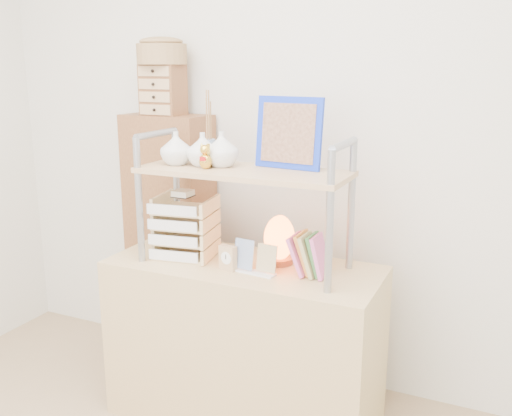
{
  "coord_description": "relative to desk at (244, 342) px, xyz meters",
  "views": [
    {
      "loc": [
        1.04,
        -0.92,
        1.59
      ],
      "look_at": [
        0.06,
        1.2,
        1.01
      ],
      "focal_mm": 40.0,
      "sensor_mm": 36.0,
      "label": 1
    }
  ],
  "objects": [
    {
      "name": "room_shell",
      "position": [
        0.0,
        -0.81,
        1.32
      ],
      "size": [
        3.42,
        3.41,
        2.61
      ],
      "color": "silver",
      "rests_on": "ground"
    },
    {
      "name": "desk",
      "position": [
        0.0,
        0.0,
        0.0
      ],
      "size": [
        1.2,
        0.5,
        0.75
      ],
      "primitive_type": "cube",
      "color": "tan",
      "rests_on": "ground"
    },
    {
      "name": "cabinet",
      "position": [
        -0.62,
        0.37,
        0.3
      ],
      "size": [
        0.46,
        0.27,
        1.35
      ],
      "primitive_type": "cube",
      "rotation": [
        0.0,
        0.0,
        -0.06
      ],
      "color": "brown",
      "rests_on": "ground"
    },
    {
      "name": "hutch",
      "position": [
        -0.05,
        0.01,
        0.8
      ],
      "size": [
        0.9,
        0.34,
        0.72
      ],
      "color": "#9397A0",
      "rests_on": "desk"
    },
    {
      "name": "letter_tray",
      "position": [
        -0.29,
        -0.01,
        0.5
      ],
      "size": [
        0.28,
        0.27,
        0.31
      ],
      "color": "tan",
      "rests_on": "desk"
    },
    {
      "name": "salt_lamp",
      "position": [
        0.14,
        0.08,
        0.49
      ],
      "size": [
        0.14,
        0.13,
        0.22
      ],
      "color": "brown",
      "rests_on": "desk"
    },
    {
      "name": "desk_clock",
      "position": [
        -0.03,
        -0.09,
        0.43
      ],
      "size": [
        0.08,
        0.05,
        0.11
      ],
      "color": "tan",
      "rests_on": "desk"
    },
    {
      "name": "postcard_stand",
      "position": [
        0.09,
        -0.08,
        0.41
      ],
      "size": [
        0.2,
        0.07,
        0.14
      ],
      "color": "white",
      "rests_on": "desk"
    },
    {
      "name": "drawer_chest",
      "position": [
        -0.62,
        0.35,
        1.1
      ],
      "size": [
        0.2,
        0.16,
        0.25
      ],
      "color": "brown",
      "rests_on": "cabinet"
    },
    {
      "name": "woven_basket",
      "position": [
        -0.62,
        0.35,
        1.28
      ],
      "size": [
        0.25,
        0.25,
        0.1
      ],
      "primitive_type": "cylinder",
      "color": "brown",
      "rests_on": "drawer_chest"
    }
  ]
}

